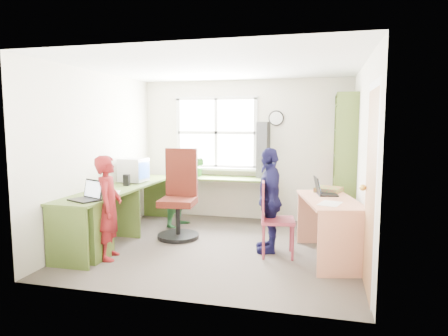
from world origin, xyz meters
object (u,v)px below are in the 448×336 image
Objects in this scene: bookshelf at (344,167)px; l_desk at (121,213)px; swivel_chair at (179,199)px; laptop_right at (323,190)px; potted_plant at (199,167)px; person_green at (182,188)px; person_red at (109,207)px; crt_monitor at (134,170)px; person_navy at (269,200)px; right_desk at (329,215)px; laptop_left at (88,195)px; wooden_chair at (272,215)px; cd_tower at (263,150)px.

l_desk is at bearing -153.57° from bookshelf.
laptop_right is at bearing -10.22° from swivel_chair.
bookshelf is at bearing -26.57° from laptop_right.
potted_plant is 0.60m from person_green.
person_red is at bearing 99.98° from laptop_right.
crt_monitor is at bearing -132.70° from potted_plant.
crt_monitor is (-0.84, 0.22, 0.38)m from swivel_chair.
person_green is 1.80m from person_navy.
person_red is (-2.64, -0.66, 0.10)m from right_desk.
swivel_chair reaches higher than l_desk.
person_green reaches higher than potted_plant.
swivel_chair is at bearing 83.69° from laptop_left.
swivel_chair is at bearing -10.07° from crt_monitor.
swivel_chair is 1.15m from potted_plant.
crt_monitor reaches higher than wooden_chair.
wooden_chair is at bearing -110.11° from person_green.
person_red is at bearing -112.16° from cd_tower.
crt_monitor reaches higher than laptop_right.
laptop_left reaches higher than right_desk.
laptop_left reaches higher than wooden_chair.
laptop_right is (2.04, -0.17, 0.25)m from swivel_chair.
bookshelf is 1.70× the size of person_green.
l_desk is at bearing 170.22° from right_desk.
laptop_right is at bearing 44.70° from laptop_left.
right_desk is at bearing -35.36° from potted_plant.
person_green is (-2.52, -0.27, -0.38)m from bookshelf.
person_green is (0.53, 1.81, -0.19)m from laptop_left.
person_red is (-2.86, -1.96, -0.36)m from bookshelf.
potted_plant is at bearing 97.57° from laptop_left.
laptop_left is 1.15× the size of laptop_right.
person_navy reaches higher than laptop_left.
wooden_chair is 1.94m from person_green.
person_red is at bearing -102.09° from potted_plant.
l_desk is 0.99m from crt_monitor.
laptop_right is 2.44m from potted_plant.
person_green is at bearing 101.50° from swivel_chair.
crt_monitor is at bearing -2.71° from person_red.
person_navy is (-0.67, -0.17, -0.12)m from laptop_right.
crt_monitor is at bearing 159.55° from swivel_chair.
potted_plant is (0.80, 0.86, -0.03)m from crt_monitor.
cd_tower is (-0.99, 1.35, 0.41)m from laptop_right.
potted_plant is at bearing 131.41° from right_desk.
bookshelf reaches higher than person_red.
right_desk is at bearing -99.54° from bookshelf.
cd_tower is (1.06, 1.18, 0.66)m from swivel_chair.
person_navy is (-0.06, 0.16, 0.16)m from wooden_chair.
person_green is at bearing -131.66° from person_navy.
crt_monitor is 1.24× the size of potted_plant.
bookshelf is 2.40m from potted_plant.
person_green is (-2.22, 0.76, -0.19)m from laptop_right.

